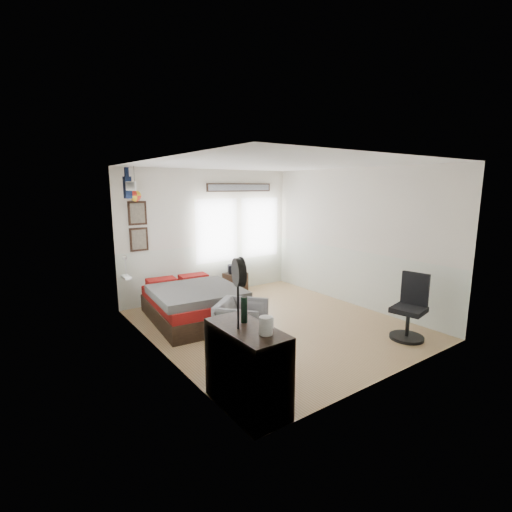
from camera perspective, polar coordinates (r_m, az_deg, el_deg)
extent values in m
cube|color=#997242|center=(6.52, 2.80, -10.46)|extent=(4.00, 4.50, 0.01)
cube|color=beige|center=(8.04, -7.09, 3.48)|extent=(4.00, 0.02, 2.70)
cube|color=beige|center=(4.65, 20.36, -2.39)|extent=(4.00, 0.02, 2.70)
cube|color=beige|center=(5.19, -14.71, -0.75)|extent=(0.02, 4.50, 2.70)
cube|color=beige|center=(7.56, 14.92, 2.74)|extent=(0.02, 4.50, 2.70)
cube|color=white|center=(6.10, 3.04, 13.99)|extent=(4.00, 4.50, 0.02)
cube|color=beige|center=(8.17, -6.93, -2.11)|extent=(4.00, 0.01, 1.10)
cube|color=beige|center=(5.40, -14.22, -9.09)|extent=(0.01, 4.50, 1.10)
cube|color=beige|center=(7.70, 14.59, -3.17)|extent=(0.01, 4.50, 1.10)
cube|color=silver|center=(5.70, -16.35, 1.18)|extent=(0.03, 2.20, 1.35)
cube|color=silver|center=(8.07, -6.02, 3.88)|extent=(0.95, 0.03, 1.30)
cube|color=silver|center=(8.68, 0.62, 4.43)|extent=(0.95, 0.03, 1.30)
cube|color=black|center=(7.40, -17.58, 2.44)|extent=(0.35, 0.03, 0.45)
cube|color=black|center=(7.35, -17.80, 6.30)|extent=(0.35, 0.03, 0.45)
cube|color=#7F7259|center=(7.39, -17.54, 2.43)|extent=(0.27, 0.01, 0.37)
cube|color=#7F7259|center=(7.33, -17.76, 6.29)|extent=(0.27, 0.01, 0.37)
cube|color=black|center=(8.33, -2.51, 10.49)|extent=(1.65, 0.03, 0.18)
cube|color=gray|center=(8.31, -2.45, 10.49)|extent=(1.58, 0.01, 0.13)
cube|color=white|center=(6.19, -18.70, 10.16)|extent=(0.02, 0.48, 0.14)
sphere|color=red|center=(7.05, -18.06, 8.81)|extent=(0.20, 0.20, 0.20)
cube|color=#382619|center=(6.78, -9.71, -8.33)|extent=(1.54, 2.06, 0.31)
cube|color=maroon|center=(6.71, -9.78, -6.37)|extent=(1.49, 2.02, 0.18)
cube|color=#474641|center=(6.48, -8.99, -5.52)|extent=(1.54, 1.52, 0.14)
cube|color=maroon|center=(7.24, -14.80, -4.02)|extent=(0.56, 0.38, 0.14)
cube|color=maroon|center=(7.47, -10.20, -3.36)|extent=(0.56, 0.38, 0.14)
cube|color=#382619|center=(4.11, -1.40, -16.79)|extent=(0.48, 1.00, 0.90)
imported|color=slate|center=(5.70, -2.22, -10.09)|extent=(0.99, 0.99, 0.65)
cube|color=#382619|center=(8.28, -3.20, -4.17)|extent=(0.50, 0.42, 0.46)
cylinder|color=black|center=(6.38, 22.15, -11.51)|extent=(0.51, 0.51, 0.05)
cylinder|color=black|center=(6.30, 22.29, -9.63)|extent=(0.06, 0.06, 0.40)
cube|color=black|center=(6.23, 22.44, -7.66)|extent=(0.54, 0.54, 0.08)
cube|color=black|center=(6.32, 23.26, -4.63)|extent=(0.14, 0.42, 0.51)
cylinder|color=silver|center=(3.73, 1.54, -10.66)|extent=(0.14, 0.14, 0.18)
cube|color=silver|center=(3.77, 2.54, -10.27)|extent=(0.02, 0.02, 0.11)
cylinder|color=black|center=(4.02, -1.84, -8.26)|extent=(0.07, 0.07, 0.28)
cylinder|color=black|center=(3.81, -2.77, -7.04)|extent=(0.02, 0.02, 0.58)
cylinder|color=black|center=(3.73, -2.82, -2.52)|extent=(0.14, 0.29, 0.29)
cylinder|color=black|center=(3.75, -2.32, -2.44)|extent=(0.11, 0.30, 0.31)
cube|color=black|center=(8.20, -3.22, -2.01)|extent=(0.37, 0.31, 0.18)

